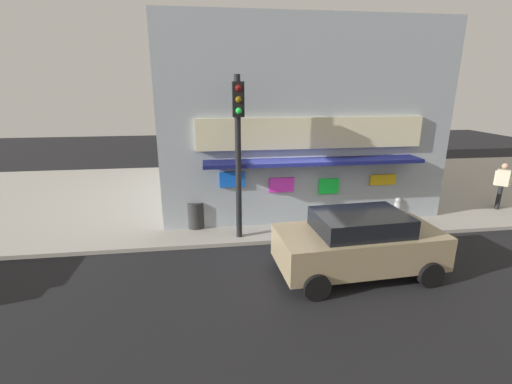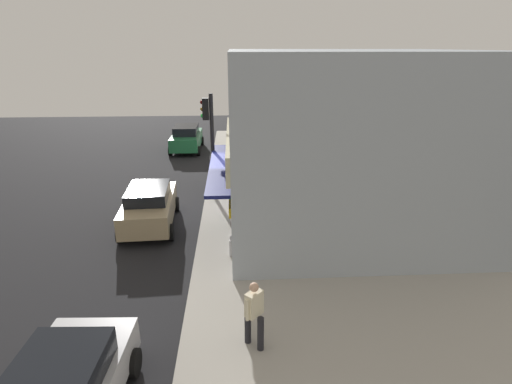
# 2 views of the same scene
# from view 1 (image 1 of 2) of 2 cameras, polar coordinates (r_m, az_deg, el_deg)

# --- Properties ---
(ground_plane) EXTENTS (52.90, 52.90, 0.00)m
(ground_plane) POSITION_cam_1_polar(r_m,az_deg,el_deg) (11.28, 6.16, -8.07)
(ground_plane) COLOR black
(sidewalk) EXTENTS (35.27, 11.02, 0.12)m
(sidewalk) POSITION_cam_1_polar(r_m,az_deg,el_deg) (16.32, 1.52, 0.12)
(sidewalk) COLOR #A39E93
(sidewalk) RESTS_ON ground_plane
(corner_building) EXTENTS (9.78, 10.29, 6.70)m
(corner_building) POSITION_cam_1_polar(r_m,az_deg,el_deg) (16.33, 4.12, 12.29)
(corner_building) COLOR #9EA8B2
(corner_building) RESTS_ON sidewalk
(traffic_light) EXTENTS (0.32, 0.58, 4.88)m
(traffic_light) POSITION_cam_1_polar(r_m,az_deg,el_deg) (10.42, -2.85, 8.68)
(traffic_light) COLOR black
(traffic_light) RESTS_ON sidewalk
(fire_hydrant) EXTENTS (0.52, 0.28, 0.79)m
(fire_hydrant) POSITION_cam_1_polar(r_m,az_deg,el_deg) (13.76, 21.59, -2.33)
(fire_hydrant) COLOR #B2B2B7
(fire_hydrant) RESTS_ON sidewalk
(trash_can) EXTENTS (0.59, 0.59, 0.89)m
(trash_can) POSITION_cam_1_polar(r_m,az_deg,el_deg) (12.10, -9.56, -3.55)
(trash_can) COLOR #2D2D2D
(trash_can) RESTS_ON sidewalk
(pedestrian) EXTENTS (0.50, 0.52, 1.77)m
(pedestrian) POSITION_cam_1_polar(r_m,az_deg,el_deg) (16.60, 34.57, 1.14)
(pedestrian) COLOR black
(pedestrian) RESTS_ON sidewalk
(parked_car_tan) EXTENTS (4.23, 2.28, 1.66)m
(parked_car_tan) POSITION_cam_1_polar(r_m,az_deg,el_deg) (9.53, 16.06, -7.79)
(parked_car_tan) COLOR #9E8966
(parked_car_tan) RESTS_ON ground_plane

